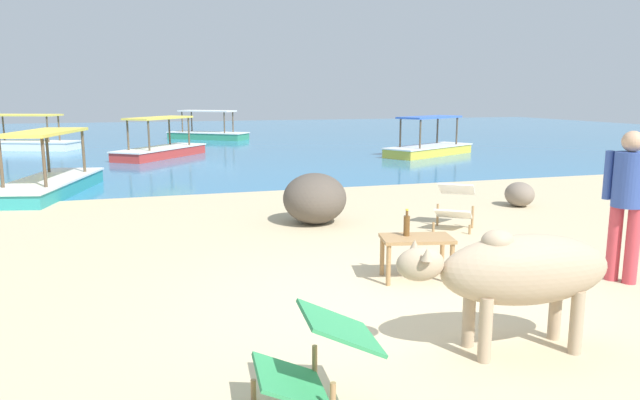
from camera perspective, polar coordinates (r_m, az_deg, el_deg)
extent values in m
cube|color=#CCB78E|center=(5.64, 7.43, -10.67)|extent=(18.00, 14.00, 0.04)
cube|color=teal|center=(26.95, -12.35, 5.77)|extent=(60.00, 36.00, 0.03)
cylinder|color=tan|center=(4.64, 15.84, -12.11)|extent=(0.10, 0.10, 0.51)
cylinder|color=tan|center=(4.88, 14.33, -10.92)|extent=(0.10, 0.10, 0.51)
cylinder|color=tan|center=(5.02, 23.77, -10.89)|extent=(0.10, 0.10, 0.51)
cylinder|color=tan|center=(5.24, 21.99, -9.88)|extent=(0.10, 0.10, 0.51)
ellipsoid|color=tan|center=(4.80, 19.40, -6.42)|extent=(1.43, 0.66, 0.55)
ellipsoid|color=tan|center=(4.42, 9.77, -6.18)|extent=(0.39, 0.26, 0.26)
cone|color=tan|center=(4.27, 10.42, -5.24)|extent=(0.10, 0.10, 0.09)
cone|color=tan|center=(4.50, 9.23, -4.39)|extent=(0.10, 0.10, 0.09)
ellipsoid|color=tan|center=(4.63, 16.98, -3.90)|extent=(0.28, 0.25, 0.18)
cube|color=#A37A4C|center=(6.38, 9.44, -3.73)|extent=(0.84, 0.59, 0.04)
cylinder|color=#A37A4C|center=(6.70, 11.84, -5.25)|extent=(0.05, 0.05, 0.44)
cylinder|color=#A37A4C|center=(6.37, 12.75, -6.10)|extent=(0.05, 0.05, 0.44)
cylinder|color=#A37A4C|center=(6.54, 6.09, -5.46)|extent=(0.05, 0.05, 0.44)
cylinder|color=#A37A4C|center=(6.20, 6.71, -6.36)|extent=(0.05, 0.05, 0.44)
cylinder|color=brown|center=(6.39, 8.46, -2.51)|extent=(0.07, 0.07, 0.22)
cylinder|color=brown|center=(6.36, 8.49, -1.28)|extent=(0.03, 0.03, 0.06)
cylinder|color=yellow|center=(6.35, 8.50, -0.95)|extent=(0.03, 0.03, 0.02)
cylinder|color=#A37A4C|center=(4.07, -6.52, -17.93)|extent=(0.04, 0.04, 0.14)
cylinder|color=#A37A4C|center=(4.08, -0.52, -16.21)|extent=(0.04, 0.04, 0.34)
cube|color=#339356|center=(3.79, -2.89, -17.26)|extent=(0.47, 0.55, 0.21)
cube|color=#339356|center=(3.71, 1.95, -12.32)|extent=(0.50, 0.56, 0.23)
cylinder|color=#A37A4C|center=(8.68, 14.41, -2.81)|extent=(0.04, 0.04, 0.14)
cylinder|color=#A37A4C|center=(8.73, 11.01, -2.59)|extent=(0.04, 0.04, 0.14)
cylinder|color=#A37A4C|center=(9.06, 14.67, -1.63)|extent=(0.04, 0.04, 0.34)
cylinder|color=#A37A4C|center=(9.11, 11.41, -1.42)|extent=(0.04, 0.04, 0.34)
cube|color=silver|center=(8.87, 12.91, -1.34)|extent=(0.67, 0.66, 0.21)
cube|color=silver|center=(9.11, 13.21, 1.04)|extent=(0.69, 0.68, 0.23)
cylinder|color=#CC3D47|center=(7.01, 28.20, -3.98)|extent=(0.14, 0.14, 0.82)
cylinder|color=#CC3D47|center=(7.06, 26.79, -3.78)|extent=(0.14, 0.14, 0.82)
cylinder|color=#334C99|center=(6.91, 27.98, 1.77)|extent=(0.32, 0.32, 0.58)
cylinder|color=#334C99|center=(6.96, 26.33, 2.20)|extent=(0.09, 0.09, 0.52)
sphere|color=tan|center=(6.87, 28.26, 5.06)|extent=(0.22, 0.22, 0.22)
ellipsoid|color=brown|center=(9.06, -0.52, 0.16)|extent=(1.35, 1.37, 0.79)
ellipsoid|color=gray|center=(11.06, 18.91, 0.53)|extent=(0.53, 0.60, 0.44)
cube|color=white|center=(24.01, -26.74, 4.74)|extent=(3.75, 2.37, 0.28)
cube|color=white|center=(24.00, -26.77, 5.12)|extent=(3.84, 2.45, 0.04)
cylinder|color=brown|center=(23.76, -24.14, 6.39)|extent=(0.06, 0.06, 0.95)
cylinder|color=brown|center=(23.09, -25.07, 6.23)|extent=(0.06, 0.06, 0.95)
cylinder|color=brown|center=(24.87, -28.52, 6.18)|extent=(0.06, 0.06, 0.95)
cube|color=#EFD14C|center=(23.95, -26.96, 7.41)|extent=(2.69, 1.81, 0.06)
cube|color=#338E66|center=(27.02, -10.89, 6.16)|extent=(3.52, 3.07, 0.28)
cube|color=white|center=(27.01, -10.90, 6.50)|extent=(3.61, 3.16, 0.04)
cylinder|color=brown|center=(27.24, -13.31, 7.40)|extent=(0.06, 0.06, 0.95)
cylinder|color=brown|center=(27.88, -12.43, 7.50)|extent=(0.06, 0.06, 0.95)
cylinder|color=brown|center=(26.10, -9.33, 7.42)|extent=(0.06, 0.06, 0.95)
cylinder|color=brown|center=(26.77, -8.51, 7.51)|extent=(0.06, 0.06, 0.95)
cube|color=silver|center=(26.96, -10.97, 8.53)|extent=(2.57, 2.28, 0.06)
cube|color=gold|center=(19.85, 10.57, 4.73)|extent=(3.69, 2.69, 0.28)
cube|color=white|center=(19.84, 10.58, 5.19)|extent=(3.78, 2.78, 0.04)
cylinder|color=brown|center=(20.92, 11.40, 6.67)|extent=(0.06, 0.06, 0.95)
cylinder|color=brown|center=(20.51, 13.21, 6.53)|extent=(0.06, 0.06, 0.95)
cylinder|color=brown|center=(19.14, 7.85, 6.45)|extent=(0.06, 0.06, 0.95)
cylinder|color=brown|center=(18.70, 9.76, 6.31)|extent=(0.06, 0.06, 0.95)
cube|color=#3D66C6|center=(19.78, 10.68, 7.96)|extent=(2.66, 2.03, 0.06)
cube|color=#C63833|center=(19.59, -15.30, 4.46)|extent=(3.07, 3.52, 0.28)
cube|color=white|center=(19.57, -15.32, 4.93)|extent=(3.16, 3.61, 0.04)
cylinder|color=brown|center=(18.44, -16.38, 5.99)|extent=(0.06, 0.06, 0.95)
cylinder|color=brown|center=(18.91, -18.26, 5.98)|extent=(0.06, 0.06, 0.95)
cylinder|color=brown|center=(20.21, -12.70, 6.50)|extent=(0.06, 0.06, 0.95)
cylinder|color=brown|center=(20.64, -14.50, 6.49)|extent=(0.06, 0.06, 0.95)
cube|color=#EFD14C|center=(19.51, -15.46, 7.73)|extent=(2.28, 2.57, 0.06)
cube|color=teal|center=(13.08, -24.99, 1.10)|extent=(1.91, 3.76, 0.28)
cube|color=white|center=(13.06, -25.04, 1.79)|extent=(1.98, 3.84, 0.04)
cylinder|color=brown|center=(11.87, -25.35, 3.22)|extent=(0.06, 0.06, 0.95)
cylinder|color=brown|center=(12.17, -28.72, 3.10)|extent=(0.06, 0.06, 0.95)
cylinder|color=brown|center=(13.89, -22.10, 4.35)|extent=(0.06, 0.06, 0.95)
cylinder|color=brown|center=(14.15, -25.07, 4.24)|extent=(0.06, 0.06, 0.95)
cube|color=#EFD14C|center=(12.97, -25.37, 5.99)|extent=(1.49, 2.67, 0.06)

